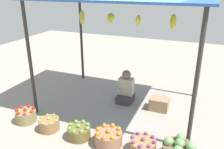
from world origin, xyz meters
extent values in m
plane|color=#A09588|center=(0.00, 0.00, 0.00)|extent=(14.00, 14.00, 0.00)
cylinder|color=#38332D|center=(-1.60, -1.07, 1.19)|extent=(0.07, 0.07, 2.37)
cylinder|color=#38332D|center=(1.60, -1.07, 1.19)|extent=(0.07, 0.07, 2.37)
cylinder|color=#38332D|center=(-1.60, 1.07, 1.19)|extent=(0.07, 0.07, 2.37)
cylinder|color=#38332D|center=(1.60, 1.07, 1.19)|extent=(0.07, 0.07, 2.37)
ellipsoid|color=yellow|center=(-0.99, 0.07, 1.94)|extent=(0.12, 0.12, 0.32)
ellipsoid|color=yellow|center=(-0.36, 0.22, 1.94)|extent=(0.17, 0.17, 0.22)
ellipsoid|color=yellow|center=(0.30, 0.14, 1.94)|extent=(0.11, 0.11, 0.21)
ellipsoid|color=gold|center=(1.00, 0.21, 1.94)|extent=(0.13, 0.13, 0.31)
cube|color=#3F393E|center=(0.05, 0.13, 0.09)|extent=(0.36, 0.44, 0.18)
cube|color=#BFB29D|center=(0.05, 0.18, 0.38)|extent=(0.34, 0.22, 0.40)
sphere|color=#835F52|center=(0.05, 0.18, 0.67)|extent=(0.21, 0.21, 0.21)
cylinder|color=#8B7E51|center=(-1.55, -1.45, 0.12)|extent=(0.42, 0.42, 0.24)
sphere|color=red|center=(-1.55, -1.45, 0.27)|extent=(0.07, 0.07, 0.07)
sphere|color=red|center=(-1.39, -1.45, 0.26)|extent=(0.07, 0.07, 0.07)
sphere|color=red|center=(-1.45, -1.32, 0.26)|extent=(0.07, 0.07, 0.07)
sphere|color=red|center=(-1.59, -1.29, 0.26)|extent=(0.07, 0.07, 0.07)
sphere|color=red|center=(-1.70, -1.38, 0.26)|extent=(0.07, 0.07, 0.07)
sphere|color=red|center=(-1.70, -1.53, 0.26)|extent=(0.07, 0.07, 0.07)
sphere|color=red|center=(-1.59, -1.62, 0.26)|extent=(0.07, 0.07, 0.07)
sphere|color=red|center=(-1.45, -1.58, 0.26)|extent=(0.07, 0.07, 0.07)
cylinder|color=#986E44|center=(-0.93, -1.52, 0.11)|extent=(0.39, 0.39, 0.23)
sphere|color=#93CC38|center=(-0.93, -1.52, 0.24)|extent=(0.04, 0.04, 0.04)
sphere|color=#8CC53C|center=(-0.77, -1.52, 0.24)|extent=(0.04, 0.04, 0.04)
sphere|color=#95CB3C|center=(-0.82, -1.40, 0.24)|extent=(0.04, 0.04, 0.04)
sphere|color=#8FBC38|center=(-0.93, -1.36, 0.24)|extent=(0.04, 0.04, 0.04)
sphere|color=#92C934|center=(-1.05, -1.40, 0.24)|extent=(0.04, 0.04, 0.04)
sphere|color=#93D13E|center=(-1.10, -1.52, 0.24)|extent=(0.04, 0.04, 0.04)
sphere|color=#85C33E|center=(-1.05, -1.64, 0.24)|extent=(0.04, 0.04, 0.04)
sphere|color=#90C641|center=(-0.93, -1.69, 0.24)|extent=(0.04, 0.04, 0.04)
sphere|color=#89CE32|center=(-0.82, -1.64, 0.24)|extent=(0.04, 0.04, 0.04)
cylinder|color=brown|center=(-0.28, -1.53, 0.11)|extent=(0.42, 0.42, 0.22)
sphere|color=#74BB49|center=(-0.28, -1.53, 0.24)|extent=(0.07, 0.07, 0.07)
sphere|color=#74A93F|center=(-0.11, -1.53, 0.24)|extent=(0.07, 0.07, 0.07)
sphere|color=#6BBB4C|center=(-0.16, -1.41, 0.24)|extent=(0.07, 0.07, 0.07)
sphere|color=#70B445|center=(-0.28, -1.36, 0.24)|extent=(0.07, 0.07, 0.07)
sphere|color=#67AF3D|center=(-0.40, -1.41, 0.24)|extent=(0.07, 0.07, 0.07)
sphere|color=#67B541|center=(-0.45, -1.53, 0.24)|extent=(0.07, 0.07, 0.07)
sphere|color=#70B941|center=(-0.40, -1.65, 0.24)|extent=(0.07, 0.07, 0.07)
sphere|color=#6DB041|center=(-0.28, -1.70, 0.24)|extent=(0.07, 0.07, 0.07)
sphere|color=#67B840|center=(-0.16, -1.65, 0.24)|extent=(0.07, 0.07, 0.07)
cylinder|color=#9C6C52|center=(0.30, -1.51, 0.12)|extent=(0.49, 0.49, 0.24)
sphere|color=orange|center=(0.30, -1.51, 0.27)|extent=(0.08, 0.08, 0.08)
sphere|color=orange|center=(0.50, -1.51, 0.27)|extent=(0.08, 0.08, 0.08)
sphere|color=orange|center=(0.44, -1.37, 0.27)|extent=(0.08, 0.08, 0.08)
sphere|color=orange|center=(0.30, -1.31, 0.27)|extent=(0.08, 0.08, 0.08)
sphere|color=orange|center=(0.16, -1.37, 0.27)|extent=(0.08, 0.08, 0.08)
sphere|color=orange|center=(0.10, -1.51, 0.27)|extent=(0.08, 0.08, 0.08)
sphere|color=orange|center=(0.16, -1.65, 0.27)|extent=(0.08, 0.08, 0.08)
sphere|color=orange|center=(0.30, -1.70, 0.27)|extent=(0.08, 0.08, 0.08)
sphere|color=orange|center=(0.44, -1.65, 0.27)|extent=(0.08, 0.08, 0.08)
cylinder|color=#9B744B|center=(0.91, -1.48, 0.11)|extent=(0.45, 0.45, 0.23)
sphere|color=#7A4074|center=(0.91, -1.48, 0.25)|extent=(0.06, 0.06, 0.06)
sphere|color=#883169|center=(1.10, -1.48, 0.25)|extent=(0.06, 0.06, 0.06)
sphere|color=#753268|center=(1.04, -1.35, 0.25)|extent=(0.06, 0.06, 0.06)
sphere|color=#84416A|center=(0.91, -1.29, 0.25)|extent=(0.06, 0.06, 0.06)
sphere|color=#863475|center=(0.78, -1.35, 0.25)|extent=(0.06, 0.06, 0.06)
sphere|color=#7C3E78|center=(0.73, -1.48, 0.25)|extent=(0.06, 0.06, 0.06)
sphere|color=#853876|center=(0.78, -1.61, 0.25)|extent=(0.06, 0.06, 0.06)
sphere|color=#7F3369|center=(0.91, -1.66, 0.25)|extent=(0.06, 0.06, 0.06)
sphere|color=#863A6C|center=(1.04, -1.61, 0.25)|extent=(0.06, 0.06, 0.06)
sphere|color=#72AC61|center=(1.49, -1.48, 0.35)|extent=(0.15, 0.15, 0.15)
sphere|color=#76A368|center=(1.66, -1.48, 0.33)|extent=(0.15, 0.15, 0.15)
sphere|color=#78A461|center=(1.49, -1.31, 0.33)|extent=(0.15, 0.15, 0.15)
sphere|color=#78AA68|center=(1.32, -1.48, 0.33)|extent=(0.15, 0.15, 0.15)
cube|color=#A47D5A|center=(0.88, 0.06, 0.14)|extent=(0.42, 0.34, 0.28)
camera|label=1|loc=(1.64, -4.68, 2.67)|focal=37.88mm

